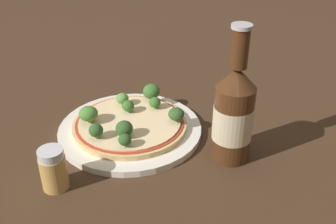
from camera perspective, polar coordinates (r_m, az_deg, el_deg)
The scene contains 14 objects.
ground_plane at distance 0.76m, azimuth -5.48°, elevation -2.92°, with size 3.00×3.00×0.00m, color #3D2819.
plate at distance 0.75m, azimuth -5.51°, elevation -2.63°, with size 0.27×0.27×0.01m.
pizza at distance 0.75m, azimuth -5.48°, elevation -1.53°, with size 0.22×0.22×0.01m.
broccoli_floret_0 at distance 0.76m, azimuth -5.81°, elevation 0.87°, with size 0.02×0.02×0.02m.
broccoli_floret_1 at distance 0.79m, azimuth -6.65°, elevation 1.96°, with size 0.03×0.03×0.03m.
broccoli_floret_2 at distance 0.80m, azimuth -2.41°, elevation 2.99°, with size 0.03×0.03×0.03m.
broccoli_floret_3 at distance 0.69m, azimuth -6.36°, elevation -2.44°, with size 0.03×0.03×0.03m.
broccoli_floret_4 at distance 0.74m, azimuth -11.48°, elevation -0.24°, with size 0.04×0.04×0.03m.
broccoli_floret_5 at distance 0.69m, azimuth -10.42°, elevation -2.65°, with size 0.03×0.03×0.03m.
broccoli_floret_6 at distance 0.77m, azimuth -1.92°, elevation 1.39°, with size 0.02×0.02×0.02m.
broccoli_floret_7 at distance 0.73m, azimuth 1.21°, elevation -0.32°, with size 0.03×0.03×0.03m.
broccoli_floret_8 at distance 0.66m, azimuth -6.28°, elevation -4.05°, with size 0.02×0.02×0.02m.
beer_bottle at distance 0.65m, azimuth 9.47°, elevation -0.19°, with size 0.07×0.07×0.24m.
pepper_shaker at distance 0.63m, azimuth -16.48°, elevation -7.86°, with size 0.04×0.04×0.07m.
Camera 1 is at (0.41, -0.48, 0.41)m, focal length 42.00 mm.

